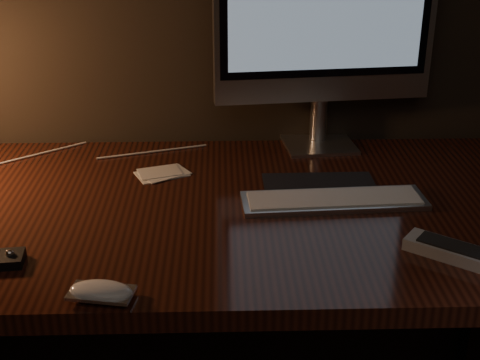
{
  "coord_description": "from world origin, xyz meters",
  "views": [
    {
      "loc": [
        0.02,
        0.61,
        1.36
      ],
      "look_at": [
        0.05,
        1.73,
        0.86
      ],
      "focal_mm": 50.0,
      "sensor_mm": 36.0,
      "label": 1
    }
  ],
  "objects_px": {
    "monitor": "(326,15)",
    "tv_remote": "(468,256)",
    "desk": "(214,243)",
    "keyboard": "(334,200)",
    "mouse": "(101,293)"
  },
  "relations": [
    {
      "from": "monitor",
      "to": "tv_remote",
      "type": "distance_m",
      "value": 0.68
    },
    {
      "from": "desk",
      "to": "keyboard",
      "type": "height_order",
      "value": "keyboard"
    },
    {
      "from": "keyboard",
      "to": "mouse",
      "type": "xyz_separation_m",
      "value": [
        -0.43,
        -0.34,
        0.0
      ]
    },
    {
      "from": "monitor",
      "to": "keyboard",
      "type": "distance_m",
      "value": 0.46
    },
    {
      "from": "mouse",
      "to": "keyboard",
      "type": "bearing_deg",
      "value": 48.58
    },
    {
      "from": "tv_remote",
      "to": "monitor",
      "type": "bearing_deg",
      "value": 145.21
    },
    {
      "from": "desk",
      "to": "tv_remote",
      "type": "bearing_deg",
      "value": -34.67
    },
    {
      "from": "keyboard",
      "to": "mouse",
      "type": "relative_size",
      "value": 3.7
    },
    {
      "from": "desk",
      "to": "monitor",
      "type": "distance_m",
      "value": 0.59
    },
    {
      "from": "desk",
      "to": "mouse",
      "type": "height_order",
      "value": "mouse"
    },
    {
      "from": "desk",
      "to": "monitor",
      "type": "xyz_separation_m",
      "value": [
        0.27,
        0.26,
        0.46
      ]
    },
    {
      "from": "desk",
      "to": "monitor",
      "type": "height_order",
      "value": "monitor"
    },
    {
      "from": "desk",
      "to": "tv_remote",
      "type": "relative_size",
      "value": 7.61
    },
    {
      "from": "monitor",
      "to": "mouse",
      "type": "height_order",
      "value": "monitor"
    },
    {
      "from": "desk",
      "to": "tv_remote",
      "type": "distance_m",
      "value": 0.56
    }
  ]
}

